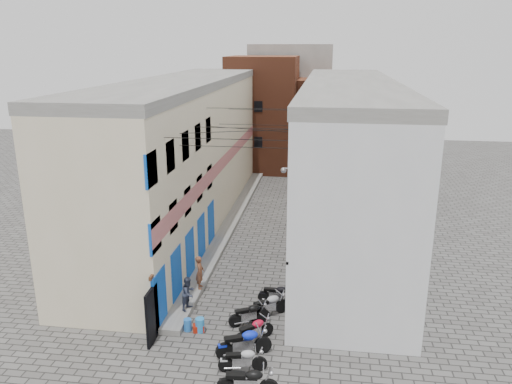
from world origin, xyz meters
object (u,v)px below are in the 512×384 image
at_px(motorcycle_g, 277,293).
at_px(person_b, 189,293).
at_px(motorcycle_b, 243,359).
at_px(motorcycle_d, 254,329).
at_px(water_jug_far, 188,325).
at_px(motorcycle_a, 247,380).
at_px(motorcycle_f, 268,305).
at_px(red_crate, 199,328).
at_px(person_a, 200,272).
at_px(water_jug_near, 200,325).
at_px(motorcycle_e, 250,313).
at_px(motorcycle_c, 244,341).

bearing_deg(motorcycle_g, person_b, -67.96).
bearing_deg(motorcycle_b, motorcycle_d, 165.55).
relative_size(motorcycle_b, water_jug_far, 3.49).
relative_size(motorcycle_g, person_b, 1.20).
relative_size(motorcycle_a, motorcycle_g, 1.17).
relative_size(motorcycle_b, motorcycle_f, 0.90).
relative_size(motorcycle_b, red_crate, 3.96).
distance_m(motorcycle_a, person_b, 5.76).
height_order(motorcycle_a, person_a, person_a).
distance_m(motorcycle_a, water_jug_near, 4.29).
bearing_deg(water_jug_near, motorcycle_e, 23.09).
xyz_separation_m(motorcycle_f, person_a, (-3.34, 1.63, 0.47)).
xyz_separation_m(motorcycle_b, motorcycle_f, (0.45, 3.75, 0.06)).
bearing_deg(motorcycle_d, motorcycle_f, 127.71).
distance_m(motorcycle_b, person_a, 6.13).
bearing_deg(water_jug_far, motorcycle_f, 26.25).
distance_m(motorcycle_a, motorcycle_g, 6.16).
xyz_separation_m(motorcycle_c, motorcycle_f, (0.56, 2.87, -0.05)).
relative_size(motorcycle_f, water_jug_far, 3.89).
bearing_deg(motorcycle_e, motorcycle_b, -22.80).
relative_size(motorcycle_a, person_a, 1.30).
distance_m(person_a, person_b, 1.90).
bearing_deg(motorcycle_b, motorcycle_a, 5.54).
distance_m(person_a, water_jug_far, 3.25).
bearing_deg(motorcycle_d, water_jug_near, -141.84).
distance_m(motorcycle_d, person_b, 3.44).
bearing_deg(person_a, motorcycle_a, -163.20).
distance_m(motorcycle_e, person_b, 2.73).
distance_m(motorcycle_e, water_jug_far, 2.52).
bearing_deg(motorcycle_a, motorcycle_g, 170.72).
relative_size(motorcycle_d, motorcycle_e, 1.01).
distance_m(motorcycle_f, red_crate, 3.05).
relative_size(motorcycle_e, water_jug_far, 3.59).
bearing_deg(water_jug_near, water_jug_far, 180.00).
height_order(motorcycle_g, red_crate, motorcycle_g).
bearing_deg(water_jug_far, water_jug_near, 0.00).
distance_m(motorcycle_a, person_a, 7.40).
distance_m(person_a, red_crate, 3.34).
xyz_separation_m(motorcycle_a, motorcycle_b, (-0.37, 1.25, -0.09)).
bearing_deg(motorcycle_d, motorcycle_b, -45.64).
height_order(motorcycle_d, motorcycle_f, motorcycle_f).
bearing_deg(motorcycle_e, water_jug_far, -98.67).
bearing_deg(motorcycle_g, water_jug_near, -46.07).
bearing_deg(motorcycle_b, red_crate, -146.91).
relative_size(motorcycle_b, water_jug_near, 3.03).
relative_size(motorcycle_d, water_jug_far, 3.61).
bearing_deg(motorcycle_e, person_b, -126.77).
xyz_separation_m(motorcycle_g, person_b, (-3.60, -1.42, 0.47)).
distance_m(motorcycle_c, motorcycle_f, 2.93).
height_order(motorcycle_f, motorcycle_g, motorcycle_f).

